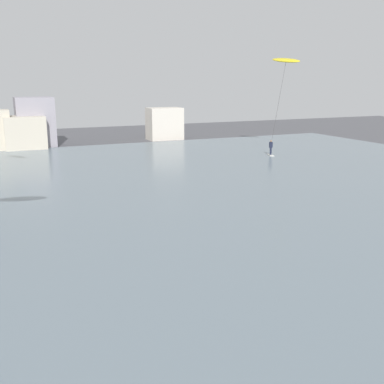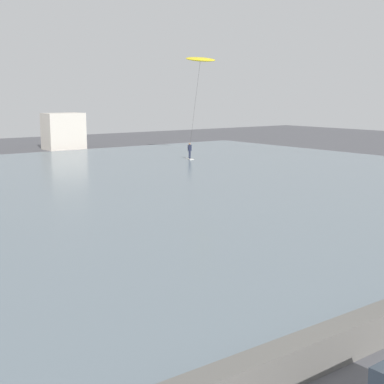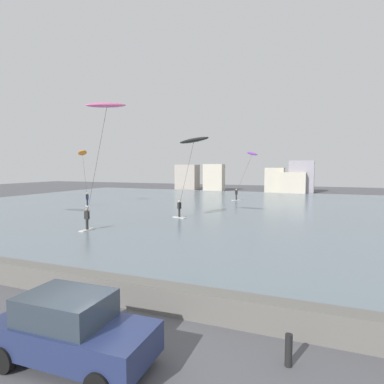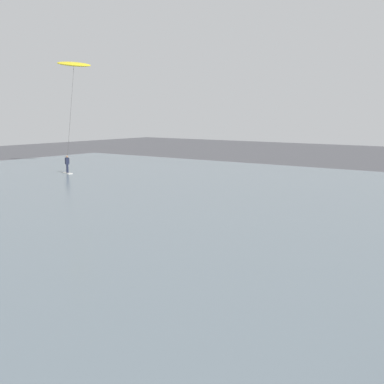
# 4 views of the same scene
# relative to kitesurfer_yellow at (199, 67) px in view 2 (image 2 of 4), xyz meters

# --- Properties ---
(seawall_barrier) EXTENTS (60.00, 0.70, 0.93)m
(seawall_barrier) POSITION_rel_kitesurfer_yellow_xyz_m (-26.04, -38.21, -8.88)
(seawall_barrier) COLOR #66635E
(seawall_barrier) RESTS_ON ground
(kitesurfer_yellow) EXTENTS (4.29, 4.17, 10.52)m
(kitesurfer_yellow) POSITION_rel_kitesurfer_yellow_xyz_m (0.00, 0.00, 0.00)
(kitesurfer_yellow) COLOR silver
(kitesurfer_yellow) RESTS_ON water_bay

